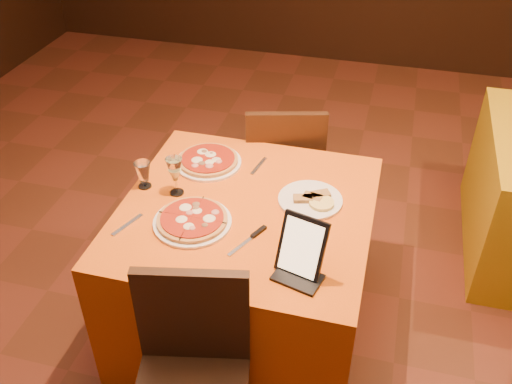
% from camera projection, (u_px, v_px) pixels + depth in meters
% --- Properties ---
extents(floor, '(6.00, 7.00, 0.01)m').
position_uv_depth(floor, '(244.00, 332.00, 2.91)').
color(floor, '#5E2D19').
rests_on(floor, ground).
extents(main_table, '(1.10, 1.10, 0.75)m').
position_uv_depth(main_table, '(247.00, 269.00, 2.74)').
color(main_table, '#DC5A0E').
rests_on(main_table, floor).
extents(chair_main_far, '(0.45, 0.45, 0.91)m').
position_uv_depth(chair_main_far, '(283.00, 167.00, 3.29)').
color(chair_main_far, black).
rests_on(chair_main_far, floor).
extents(pizza_near, '(0.34, 0.34, 0.03)m').
position_uv_depth(pizza_near, '(192.00, 221.00, 2.42)').
color(pizza_near, white).
rests_on(pizza_near, main_table).
extents(pizza_far, '(0.33, 0.33, 0.03)m').
position_uv_depth(pizza_far, '(208.00, 161.00, 2.78)').
color(pizza_far, white).
rests_on(pizza_far, main_table).
extents(cutlet_dish, '(0.29, 0.29, 0.03)m').
position_uv_depth(cutlet_dish, '(310.00, 199.00, 2.54)').
color(cutlet_dish, white).
rests_on(cutlet_dish, main_table).
extents(wine_glass, '(0.11, 0.11, 0.19)m').
position_uv_depth(wine_glass, '(175.00, 176.00, 2.54)').
color(wine_glass, '#F2F38A').
rests_on(wine_glass, main_table).
extents(water_glass, '(0.06, 0.06, 0.13)m').
position_uv_depth(water_glass, '(143.00, 175.00, 2.60)').
color(water_glass, white).
rests_on(water_glass, main_table).
extents(tablet, '(0.20, 0.14, 0.23)m').
position_uv_depth(tablet, '(302.00, 247.00, 2.13)').
color(tablet, black).
rests_on(tablet, main_table).
extents(knife, '(0.10, 0.19, 0.01)m').
position_uv_depth(knife, '(245.00, 243.00, 2.32)').
color(knife, '#ADAEB4').
rests_on(knife, main_table).
extents(fork_near, '(0.08, 0.17, 0.01)m').
position_uv_depth(fork_near, '(127.00, 225.00, 2.41)').
color(fork_near, '#A4A3A9').
rests_on(fork_near, main_table).
extents(fork_far, '(0.05, 0.16, 0.01)m').
position_uv_depth(fork_far, '(259.00, 166.00, 2.77)').
color(fork_far, '#AAABB1').
rests_on(fork_far, main_table).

